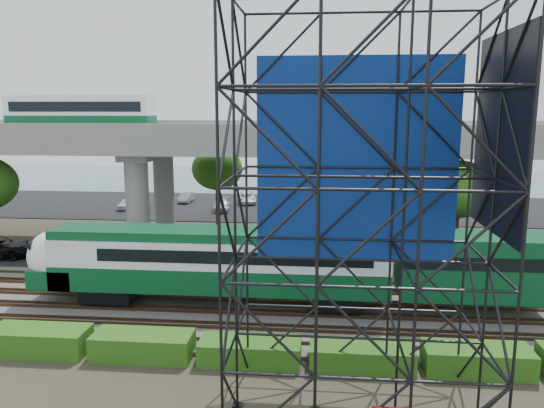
# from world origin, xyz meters

# --- Properties ---
(ground) EXTENTS (140.00, 140.00, 0.00)m
(ground) POSITION_xyz_m (0.00, 0.00, 0.00)
(ground) COLOR #474233
(ground) RESTS_ON ground
(ballast_bed) EXTENTS (90.00, 12.00, 0.20)m
(ballast_bed) POSITION_xyz_m (0.00, 2.00, 0.10)
(ballast_bed) COLOR slate
(ballast_bed) RESTS_ON ground
(service_road) EXTENTS (90.00, 5.00, 0.08)m
(service_road) POSITION_xyz_m (0.00, 10.50, 0.04)
(service_road) COLOR black
(service_road) RESTS_ON ground
(parking_lot) EXTENTS (90.00, 18.00, 0.08)m
(parking_lot) POSITION_xyz_m (0.00, 34.00, 0.04)
(parking_lot) COLOR black
(parking_lot) RESTS_ON ground
(harbor_water) EXTENTS (140.00, 40.00, 0.03)m
(harbor_water) POSITION_xyz_m (0.00, 56.00, 0.01)
(harbor_water) COLOR #486476
(harbor_water) RESTS_ON ground
(rail_tracks) EXTENTS (90.00, 9.52, 0.16)m
(rail_tracks) POSITION_xyz_m (0.00, 2.00, 0.28)
(rail_tracks) COLOR #472D1E
(rail_tracks) RESTS_ON ballast_bed
(commuter_train) EXTENTS (29.30, 3.06, 4.30)m
(commuter_train) POSITION_xyz_m (0.52, 2.00, 2.88)
(commuter_train) COLOR black
(commuter_train) RESTS_ON rail_tracks
(overpass) EXTENTS (80.00, 12.00, 12.40)m
(overpass) POSITION_xyz_m (-1.15, 16.00, 8.21)
(overpass) COLOR #9E9B93
(overpass) RESTS_ON ground
(scaffold_tower) EXTENTS (9.36, 6.36, 15.00)m
(scaffold_tower) POSITION_xyz_m (5.51, -7.98, 7.47)
(scaffold_tower) COLOR black
(scaffold_tower) RESTS_ON ground
(hedge_strip) EXTENTS (34.60, 1.80, 1.20)m
(hedge_strip) POSITION_xyz_m (1.01, -4.30, 0.56)
(hedge_strip) COLOR #285413
(hedge_strip) RESTS_ON ground
(trees) EXTENTS (40.94, 16.94, 7.69)m
(trees) POSITION_xyz_m (-4.67, 16.17, 5.57)
(trees) COLOR #382314
(trees) RESTS_ON ground
(parked_cars) EXTENTS (36.09, 9.79, 1.30)m
(parked_cars) POSITION_xyz_m (0.97, 33.58, 0.71)
(parked_cars) COLOR silver
(parked_cars) RESTS_ON parking_lot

